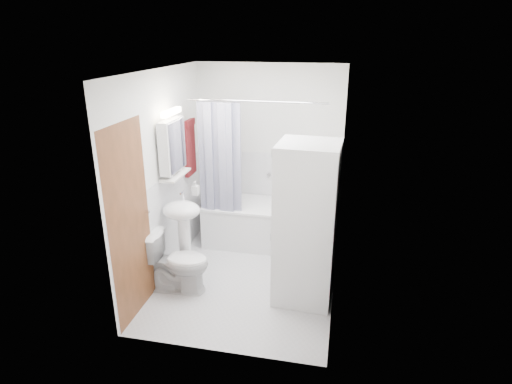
% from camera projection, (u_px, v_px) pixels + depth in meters
% --- Properties ---
extents(floor, '(2.60, 2.60, 0.00)m').
position_uv_depth(floor, '(249.00, 277.00, 5.13)').
color(floor, silver).
rests_on(floor, ground).
extents(room_walls, '(2.60, 2.60, 2.60)m').
position_uv_depth(room_walls, '(248.00, 158.00, 4.61)').
color(room_walls, white).
rests_on(room_walls, ground).
extents(wainscot, '(1.98, 2.58, 2.58)m').
position_uv_depth(wainscot, '(254.00, 222.00, 5.19)').
color(wainscot, white).
rests_on(wainscot, ground).
extents(door, '(0.05, 2.00, 2.00)m').
position_uv_depth(door, '(148.00, 212.00, 4.46)').
color(door, brown).
rests_on(door, ground).
extents(bathtub, '(1.51, 0.72, 0.58)m').
position_uv_depth(bathtub, '(261.00, 222.00, 5.87)').
color(bathtub, white).
rests_on(bathtub, ground).
extents(tub_spout, '(0.04, 0.12, 0.04)m').
position_uv_depth(tub_spout, '(280.00, 175.00, 5.93)').
color(tub_spout, silver).
rests_on(tub_spout, room_walls).
extents(curtain_rod, '(1.69, 0.02, 0.02)m').
position_uv_depth(curtain_rod, '(256.00, 101.00, 5.01)').
color(curtain_rod, silver).
rests_on(curtain_rod, room_walls).
extents(shower_curtain, '(0.55, 0.02, 1.45)m').
position_uv_depth(shower_curtain, '(219.00, 160.00, 5.36)').
color(shower_curtain, '#141646').
rests_on(shower_curtain, curtain_rod).
extents(sink, '(0.44, 0.37, 1.04)m').
position_uv_depth(sink, '(183.00, 222.00, 4.93)').
color(sink, white).
rests_on(sink, ground).
extents(medicine_cabinet, '(0.13, 0.50, 0.71)m').
position_uv_depth(medicine_cabinet, '(172.00, 144.00, 4.85)').
color(medicine_cabinet, white).
rests_on(medicine_cabinet, room_walls).
extents(shelf, '(0.18, 0.54, 0.02)m').
position_uv_depth(shelf, '(176.00, 175.00, 4.98)').
color(shelf, silver).
rests_on(shelf, room_walls).
extents(shower_caddy, '(0.22, 0.06, 0.02)m').
position_uv_depth(shower_caddy, '(283.00, 158.00, 5.83)').
color(shower_caddy, silver).
rests_on(shower_caddy, room_walls).
extents(towel, '(0.07, 0.30, 0.74)m').
position_uv_depth(towel, '(190.00, 146.00, 5.50)').
color(towel, maroon).
rests_on(towel, room_walls).
extents(washer_dryer, '(0.66, 0.65, 1.74)m').
position_uv_depth(washer_dryer, '(306.00, 224.00, 4.48)').
color(washer_dryer, white).
rests_on(washer_dryer, ground).
extents(toilet, '(0.73, 0.44, 0.70)m').
position_uv_depth(toilet, '(178.00, 262.00, 4.78)').
color(toilet, white).
rests_on(toilet, ground).
extents(soap_pump, '(0.08, 0.17, 0.08)m').
position_uv_depth(soap_pump, '(196.00, 192.00, 5.17)').
color(soap_pump, gray).
rests_on(soap_pump, sink).
extents(shelf_bottle, '(0.07, 0.18, 0.07)m').
position_uv_depth(shelf_bottle, '(170.00, 175.00, 4.82)').
color(shelf_bottle, gray).
rests_on(shelf_bottle, shelf).
extents(shelf_cup, '(0.10, 0.09, 0.10)m').
position_uv_depth(shelf_cup, '(179.00, 167.00, 5.07)').
color(shelf_cup, gray).
rests_on(shelf_cup, shelf).
extents(shampoo_a, '(0.13, 0.17, 0.13)m').
position_uv_depth(shampoo_a, '(294.00, 153.00, 5.77)').
color(shampoo_a, gray).
rests_on(shampoo_a, shower_caddy).
extents(shampoo_b, '(0.08, 0.21, 0.08)m').
position_uv_depth(shampoo_b, '(303.00, 156.00, 5.76)').
color(shampoo_b, '#253E95').
rests_on(shampoo_b, shower_caddy).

